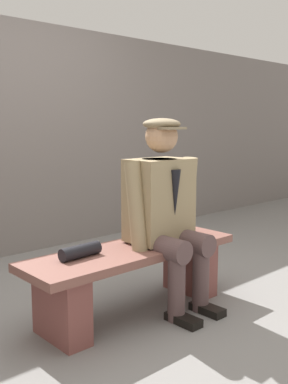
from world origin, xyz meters
name	(u,v)px	position (x,y,z in m)	size (l,w,h in m)	color
ground_plane	(134,312)	(0.00, 0.00, 0.00)	(30.00, 30.00, 0.00)	gray
bench	(134,270)	(0.00, 0.00, 0.28)	(1.49, 0.45, 0.44)	brown
seated_man	(165,207)	(-0.23, 0.06, 0.68)	(0.59, 0.60, 1.26)	#97835E
rolled_magazine	(80,251)	(0.38, -0.05, 0.48)	(0.08, 0.08, 0.27)	black
stadium_wall	(1,139)	(0.00, -1.86, 1.08)	(12.00, 0.24, 2.16)	slate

